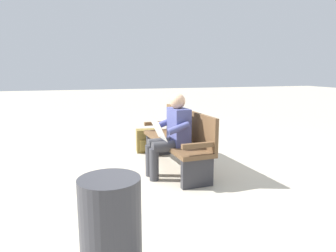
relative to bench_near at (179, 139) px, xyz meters
The scene contains 5 objects.
ground_plane 0.46m from the bench_near, 93.25° to the left, with size 40.00×40.00×0.00m, color #B7AD99.
bench_near is the anchor object (origin of this frame).
person_seated 0.40m from the bench_near, 142.85° to the left, with size 0.59×0.59×1.18m.
backpack 1.14m from the bench_near, 14.77° to the left, with size 0.29×0.36×0.42m.
trash_bin 2.66m from the bench_near, 151.08° to the left, with size 0.42×0.42×0.79m, color #38383D.
Camera 1 is at (-4.25, 1.39, 1.50)m, focal length 32.38 mm.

